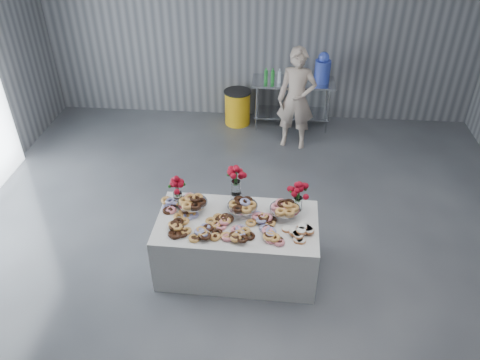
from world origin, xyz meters
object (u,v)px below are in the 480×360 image
object	(u,v)px
trash_barrel	(238,107)
person	(296,99)
display_table	(237,245)
prep_table	(292,95)
water_jug	(323,69)

from	to	relation	value
trash_barrel	person	bearing A→B (deg)	-34.25
display_table	trash_barrel	world-z (taller)	display_table
prep_table	trash_barrel	world-z (taller)	prep_table
person	trash_barrel	distance (m)	1.40
water_jug	person	size ratio (longest dim) A/B	0.31
water_jug	prep_table	bearing A→B (deg)	180.00
water_jug	person	xyz separation A→B (m)	(-0.45, -0.73, -0.27)
prep_table	water_jug	bearing A→B (deg)	-0.00
water_jug	trash_barrel	bearing A→B (deg)	180.00
display_table	person	bearing A→B (deg)	76.76
prep_table	person	xyz separation A→B (m)	(0.05, -0.73, 0.26)
water_jug	trash_barrel	xyz separation A→B (m)	(-1.52, 0.00, -0.82)
person	trash_barrel	size ratio (longest dim) A/B	2.67
prep_table	trash_barrel	size ratio (longest dim) A/B	2.27
prep_table	trash_barrel	bearing A→B (deg)	-180.00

